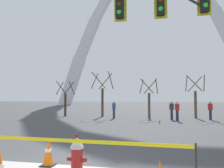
{
  "coord_description": "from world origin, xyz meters",
  "views": [
    {
      "loc": [
        2.6,
        -5.93,
        1.81
      ],
      "look_at": [
        0.2,
        5.0,
        2.5
      ],
      "focal_mm": 37.5,
      "sensor_mm": 36.0,
      "label": 1
    }
  ],
  "objects_px": {
    "traffic_cone_curb_edge": "(48,152)",
    "pedestrian_walking_right": "(172,110)",
    "pedestrian_walking_left": "(210,110)",
    "traffic_signal_gantry": "(194,23)",
    "monument_arch": "(152,37)",
    "pedestrian_near_trees": "(177,111)",
    "pedestrian_standing_center": "(114,109)",
    "fire_hydrant": "(77,157)"
  },
  "relations": [
    {
      "from": "traffic_cone_curb_edge",
      "to": "pedestrian_walking_right",
      "type": "relative_size",
      "value": 0.46
    },
    {
      "from": "monument_arch",
      "to": "pedestrian_near_trees",
      "type": "bearing_deg",
      "value": -84.85
    },
    {
      "from": "traffic_cone_curb_edge",
      "to": "pedestrian_walking_right",
      "type": "xyz_separation_m",
      "value": [
        3.73,
        14.94,
        0.46
      ]
    },
    {
      "from": "pedestrian_standing_center",
      "to": "traffic_signal_gantry",
      "type": "bearing_deg",
      "value": -67.44
    },
    {
      "from": "pedestrian_standing_center",
      "to": "pedestrian_walking_right",
      "type": "relative_size",
      "value": 1.0
    },
    {
      "from": "fire_hydrant",
      "to": "traffic_cone_curb_edge",
      "type": "bearing_deg",
      "value": 145.95
    },
    {
      "from": "fire_hydrant",
      "to": "pedestrian_walking_right",
      "type": "distance_m",
      "value": 15.91
    },
    {
      "from": "fire_hydrant",
      "to": "pedestrian_walking_right",
      "type": "height_order",
      "value": "pedestrian_walking_right"
    },
    {
      "from": "traffic_cone_curb_edge",
      "to": "pedestrian_near_trees",
      "type": "xyz_separation_m",
      "value": [
        4.12,
        13.78,
        0.46
      ]
    },
    {
      "from": "pedestrian_near_trees",
      "to": "pedestrian_walking_left",
      "type": "bearing_deg",
      "value": 27.02
    },
    {
      "from": "pedestrian_near_trees",
      "to": "fire_hydrant",
      "type": "bearing_deg",
      "value": -101.74
    },
    {
      "from": "fire_hydrant",
      "to": "pedestrian_near_trees",
      "type": "distance_m",
      "value": 14.84
    },
    {
      "from": "monument_arch",
      "to": "pedestrian_walking_left",
      "type": "xyz_separation_m",
      "value": [
        6.45,
        -39.37,
        -16.9
      ]
    },
    {
      "from": "pedestrian_walking_right",
      "to": "pedestrian_walking_left",
      "type": "bearing_deg",
      "value": 4.63
    },
    {
      "from": "monument_arch",
      "to": "pedestrian_walking_left",
      "type": "relative_size",
      "value": 31.96
    },
    {
      "from": "monument_arch",
      "to": "pedestrian_near_trees",
      "type": "relative_size",
      "value": 31.96
    },
    {
      "from": "monument_arch",
      "to": "pedestrian_walking_right",
      "type": "bearing_deg",
      "value": -85.26
    },
    {
      "from": "pedestrian_standing_center",
      "to": "traffic_cone_curb_edge",
      "type": "bearing_deg",
      "value": -84.81
    },
    {
      "from": "traffic_cone_curb_edge",
      "to": "monument_arch",
      "type": "height_order",
      "value": "monument_arch"
    },
    {
      "from": "monument_arch",
      "to": "pedestrian_standing_center",
      "type": "distance_m",
      "value": 43.04
    },
    {
      "from": "traffic_cone_curb_edge",
      "to": "traffic_signal_gantry",
      "type": "height_order",
      "value": "traffic_signal_gantry"
    },
    {
      "from": "fire_hydrant",
      "to": "monument_arch",
      "type": "xyz_separation_m",
      "value": [
        -0.66,
        55.31,
        17.25
      ]
    },
    {
      "from": "traffic_cone_curb_edge",
      "to": "pedestrian_walking_left",
      "type": "height_order",
      "value": "pedestrian_walking_left"
    },
    {
      "from": "traffic_signal_gantry",
      "to": "pedestrian_standing_center",
      "type": "distance_m",
      "value": 14.53
    },
    {
      "from": "traffic_signal_gantry",
      "to": "pedestrian_near_trees",
      "type": "relative_size",
      "value": 4.04
    },
    {
      "from": "traffic_cone_curb_edge",
      "to": "pedestrian_walking_left",
      "type": "relative_size",
      "value": 0.46
    },
    {
      "from": "fire_hydrant",
      "to": "traffic_signal_gantry",
      "type": "height_order",
      "value": "traffic_signal_gantry"
    },
    {
      "from": "pedestrian_walking_left",
      "to": "fire_hydrant",
      "type": "bearing_deg",
      "value": -109.97
    },
    {
      "from": "monument_arch",
      "to": "pedestrian_standing_center",
      "type": "relative_size",
      "value": 31.96
    },
    {
      "from": "pedestrian_walking_left",
      "to": "traffic_signal_gantry",
      "type": "bearing_deg",
      "value": -102.17
    },
    {
      "from": "traffic_signal_gantry",
      "to": "monument_arch",
      "type": "xyz_separation_m",
      "value": [
        -3.6,
        52.57,
        13.45
      ]
    },
    {
      "from": "pedestrian_standing_center",
      "to": "pedestrian_near_trees",
      "type": "height_order",
      "value": "same"
    },
    {
      "from": "fire_hydrant",
      "to": "pedestrian_walking_right",
      "type": "xyz_separation_m",
      "value": [
        2.63,
        15.69,
        0.35
      ]
    },
    {
      "from": "pedestrian_standing_center",
      "to": "monument_arch",
      "type": "bearing_deg",
      "value": 87.38
    },
    {
      "from": "pedestrian_standing_center",
      "to": "pedestrian_walking_right",
      "type": "xyz_separation_m",
      "value": [
        5.09,
        -0.08,
        0.0
      ]
    },
    {
      "from": "fire_hydrant",
      "to": "traffic_signal_gantry",
      "type": "relative_size",
      "value": 0.15
    },
    {
      "from": "traffic_cone_curb_edge",
      "to": "fire_hydrant",
      "type": "bearing_deg",
      "value": -34.05
    },
    {
      "from": "pedestrian_walking_left",
      "to": "pedestrian_near_trees",
      "type": "relative_size",
      "value": 1.0
    },
    {
      "from": "traffic_cone_curb_edge",
      "to": "traffic_signal_gantry",
      "type": "distance_m",
      "value": 5.97
    },
    {
      "from": "traffic_cone_curb_edge",
      "to": "pedestrian_standing_center",
      "type": "xyz_separation_m",
      "value": [
        -1.36,
        15.02,
        0.46
      ]
    },
    {
      "from": "pedestrian_standing_center",
      "to": "pedestrian_walking_left",
      "type": "bearing_deg",
      "value": 1.22
    },
    {
      "from": "pedestrian_walking_left",
      "to": "pedestrian_standing_center",
      "type": "relative_size",
      "value": 1.0
    }
  ]
}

